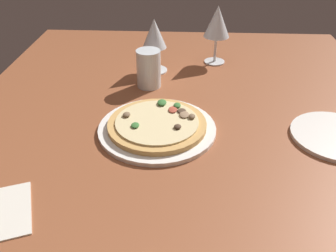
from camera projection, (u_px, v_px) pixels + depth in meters
dining_table at (181, 152)px, 78.38cm from camera, size 150.00×110.00×4.00cm
pizza_main at (155, 126)px, 81.42cm from camera, size 26.63×26.63×3.40cm
wine_glass_far at (153, 36)px, 103.66cm from camera, size 7.37×7.37×15.86cm
wine_glass_near at (216, 23)px, 108.29cm from camera, size 7.87×7.87×17.78cm
water_glass at (147, 70)px, 98.52cm from camera, size 6.63×6.63×10.34cm
side_plate at (334, 136)px, 79.36cm from camera, size 19.68×19.68×0.90cm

